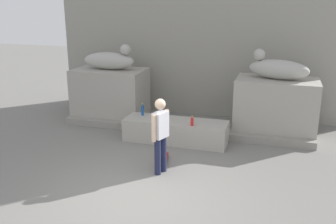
% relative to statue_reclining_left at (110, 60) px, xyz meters
% --- Properties ---
extents(ground_plane, '(40.00, 40.00, 0.00)m').
position_rel_statue_reclining_left_xyz_m(ground_plane, '(2.43, -4.22, -1.86)').
color(ground_plane, slate).
extents(facade_wall, '(9.32, 0.60, 6.76)m').
position_rel_statue_reclining_left_xyz_m(facade_wall, '(2.43, 1.59, 1.52)').
color(facade_wall, gray).
rests_on(facade_wall, ground_plane).
extents(pedestal_left, '(2.17, 1.29, 1.58)m').
position_rel_statue_reclining_left_xyz_m(pedestal_left, '(-0.04, -0.00, -1.07)').
color(pedestal_left, '#A39E93').
rests_on(pedestal_left, ground_plane).
extents(pedestal_right, '(2.17, 1.29, 1.58)m').
position_rel_statue_reclining_left_xyz_m(pedestal_right, '(4.90, -0.00, -1.07)').
color(pedestal_right, '#A39E93').
rests_on(pedestal_right, ground_plane).
extents(statue_reclining_left, '(1.61, 0.57, 0.78)m').
position_rel_statue_reclining_left_xyz_m(statue_reclining_left, '(0.00, 0.00, 0.00)').
color(statue_reclining_left, '#AEACA4').
rests_on(statue_reclining_left, pedestal_left).
extents(statue_reclining_right, '(1.69, 0.93, 0.78)m').
position_rel_statue_reclining_left_xyz_m(statue_reclining_right, '(4.87, 0.01, 0.00)').
color(statue_reclining_right, '#AEACA4').
rests_on(statue_reclining_right, pedestal_right).
extents(ledge_block, '(2.72, 0.82, 0.59)m').
position_rel_statue_reclining_left_xyz_m(ledge_block, '(2.43, -1.31, -1.57)').
color(ledge_block, '#A39E93').
rests_on(ledge_block, ground_plane).
extents(skater, '(0.31, 0.51, 1.67)m').
position_rel_statue_reclining_left_xyz_m(skater, '(2.63, -3.20, -0.94)').
color(skater, '#1E233F').
rests_on(skater, ground_plane).
extents(skateboard, '(0.35, 0.82, 0.08)m').
position_rel_statue_reclining_left_xyz_m(skateboard, '(2.50, -2.65, -1.80)').
color(skateboard, maroon).
rests_on(skateboard, ground_plane).
extents(bottle_blue, '(0.07, 0.07, 0.33)m').
position_rel_statue_reclining_left_xyz_m(bottle_blue, '(1.44, -1.13, -1.13)').
color(bottle_blue, '#194C99').
rests_on(bottle_blue, ledge_block).
extents(bottle_red, '(0.08, 0.08, 0.26)m').
position_rel_statue_reclining_left_xyz_m(bottle_red, '(2.94, -1.60, -1.17)').
color(bottle_red, red).
rests_on(bottle_red, ledge_block).
extents(stair_step, '(7.10, 0.50, 0.20)m').
position_rel_statue_reclining_left_xyz_m(stair_step, '(2.43, -0.67, -1.76)').
color(stair_step, gray).
rests_on(stair_step, ground_plane).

